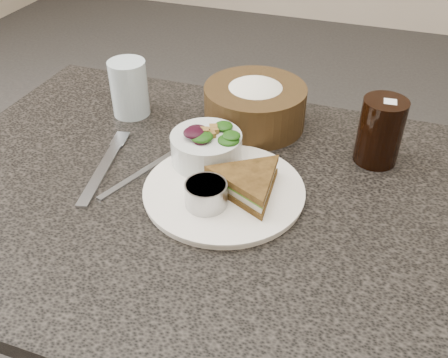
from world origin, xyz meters
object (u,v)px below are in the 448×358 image
object	(u,v)px
dinner_plate	(224,191)
water_glass	(129,88)
dressing_ramekin	(206,195)
cola_glass	(381,128)
salad_bowl	(206,143)
dining_table	(214,331)
bread_basket	(255,100)
sandwich	(248,183)

from	to	relation	value
dinner_plate	water_glass	distance (m)	0.33
dressing_ramekin	cola_glass	distance (m)	0.33
salad_bowl	dressing_ramekin	size ratio (longest dim) A/B	1.86
dining_table	dressing_ramekin	bearing A→B (deg)	-78.86
dining_table	bread_basket	xyz separation A→B (m)	(0.01, 0.23, 0.43)
dinner_plate	water_glass	xyz separation A→B (m)	(-0.27, 0.19, 0.05)
sandwich	water_glass	xyz separation A→B (m)	(-0.30, 0.19, 0.03)
salad_bowl	dressing_ramekin	xyz separation A→B (m)	(0.04, -0.11, -0.02)
dinner_plate	dressing_ramekin	size ratio (longest dim) A/B	3.94
cola_glass	bread_basket	bearing A→B (deg)	169.02
salad_bowl	sandwich	bearing A→B (deg)	-33.53
dining_table	dressing_ramekin	xyz separation A→B (m)	(0.01, -0.05, 0.41)
sandwich	water_glass	size ratio (longest dim) A/B	1.29
cola_glass	water_glass	distance (m)	0.49
sandwich	salad_bowl	world-z (taller)	salad_bowl
dining_table	sandwich	distance (m)	0.41
dinner_plate	salad_bowl	xyz separation A→B (m)	(-0.05, 0.06, 0.04)
dinner_plate	cola_glass	size ratio (longest dim) A/B	1.98
sandwich	salad_bowl	xyz separation A→B (m)	(-0.09, 0.06, 0.02)
salad_bowl	water_glass	world-z (taller)	water_glass
sandwich	bread_basket	xyz separation A→B (m)	(-0.06, 0.22, 0.02)
dining_table	cola_glass	size ratio (longest dim) A/B	7.68
sandwich	dressing_ramekin	xyz separation A→B (m)	(-0.05, -0.05, 0.00)
dressing_ramekin	dining_table	bearing A→B (deg)	101.14
salad_bowl	cola_glass	bearing A→B (deg)	22.75
bread_basket	water_glass	world-z (taller)	water_glass
dining_table	cola_glass	xyz separation A→B (m)	(0.24, 0.18, 0.44)
dining_table	salad_bowl	distance (m)	0.43
sandwich	water_glass	distance (m)	0.36
dining_table	cola_glass	bearing A→B (deg)	36.74
sandwich	cola_glass	world-z (taller)	cola_glass
dinner_plate	cola_glass	xyz separation A→B (m)	(0.22, 0.18, 0.06)
bread_basket	cola_glass	world-z (taller)	cola_glass
dinner_plate	water_glass	bearing A→B (deg)	144.78
dressing_ramekin	water_glass	world-z (taller)	water_glass
sandwich	water_glass	world-z (taller)	water_glass
dining_table	water_glass	size ratio (longest dim) A/B	8.92
dining_table	water_glass	bearing A→B (deg)	142.30
water_glass	dinner_plate	bearing A→B (deg)	-35.22
sandwich	cola_glass	xyz separation A→B (m)	(0.18, 0.18, 0.03)
sandwich	cola_glass	bearing A→B (deg)	70.71
sandwich	bread_basket	bearing A→B (deg)	130.21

